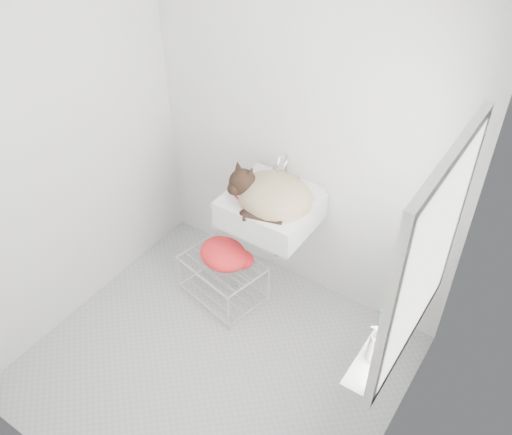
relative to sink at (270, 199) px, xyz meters
The scene contains 15 objects.
floor 1.13m from the sink, 85.01° to the right, with size 2.20×2.00×0.02m, color #AAAAAA.
back_wall 0.48m from the sink, 76.04° to the left, with size 2.20×0.02×2.50m, color silver.
right_wall 1.44m from the sink, 32.43° to the right, with size 0.02×2.00×2.50m, color silver.
left_wall 1.33m from the sink, 144.45° to the right, with size 0.02×2.00×2.50m, color silver.
window_glass 1.37m from the sink, 25.16° to the right, with size 0.01×0.80×1.00m, color white.
window_frame 1.35m from the sink, 25.45° to the right, with size 0.04×0.90×1.10m, color white.
windowsill 1.20m from the sink, 26.68° to the right, with size 0.16×0.88×0.04m, color white.
sink is the anchor object (origin of this frame).
faucet 0.23m from the sink, 90.00° to the left, with size 0.21×0.15×0.21m, color silver, non-canonical shape.
cat 0.05m from the sink, 61.12° to the right, with size 0.51×0.41×0.32m.
wire_rack 0.77m from the sink, 139.94° to the right, with size 0.54×0.38×0.33m, color silver.
towel 0.59m from the sink, 139.73° to the right, with size 0.36×0.25×0.15m, color #F33719.
bottle_a 1.31m from the sink, 35.74° to the right, with size 0.07×0.07×0.19m, color silver.
bottle_b 1.22m from the sink, 28.83° to the right, with size 0.09×0.09×0.21m, color teal.
bottle_c 1.12m from the sink, 17.61° to the right, with size 0.14×0.14×0.19m, color silver.
Camera 1 is at (1.43, -1.67, 3.01)m, focal length 39.20 mm.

